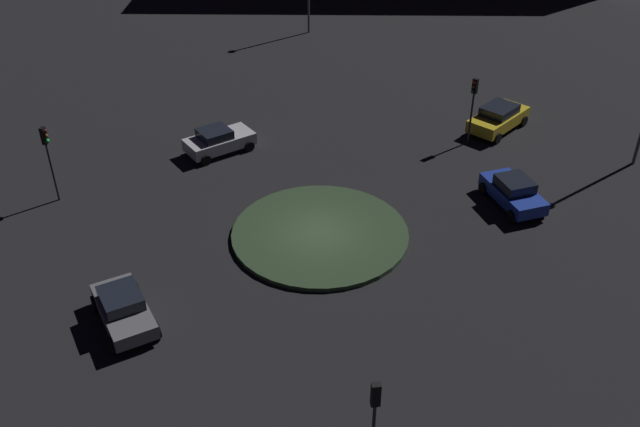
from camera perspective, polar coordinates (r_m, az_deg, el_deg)
The scene contains 9 objects.
ground_plane at distance 34.13m, azimuth 0.00°, elevation -1.81°, with size 114.92×114.92×0.00m, color black.
roundabout_island at distance 34.06m, azimuth 0.00°, elevation -1.65°, with size 8.61×8.61×0.24m, color #2D4228.
car_silver at distance 41.35m, azimuth -8.25°, elevation 5.91°, with size 4.04×2.24×1.52m.
car_yellow at distance 44.85m, azimuth 14.32°, elevation 7.58°, with size 4.63×2.70×1.60m.
car_blue at distance 37.37m, azimuth 15.45°, elevation 1.72°, with size 3.04×4.27×1.53m.
car_grey at distance 29.89m, azimuth -15.72°, elevation -7.43°, with size 2.53×4.12×1.51m.
traffic_light_southeast at distance 37.85m, azimuth -21.28°, elevation 4.88°, with size 0.38×0.39×4.22m.
traffic_light_northeast at distance 22.71m, azimuth 4.47°, elevation -15.47°, with size 0.37×0.40×3.76m.
traffic_light_west at distance 41.94m, azimuth 12.36°, elevation 9.17°, with size 0.38×0.33×4.12m.
Camera 1 is at (17.12, 21.84, 19.86)m, focal length 39.33 mm.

